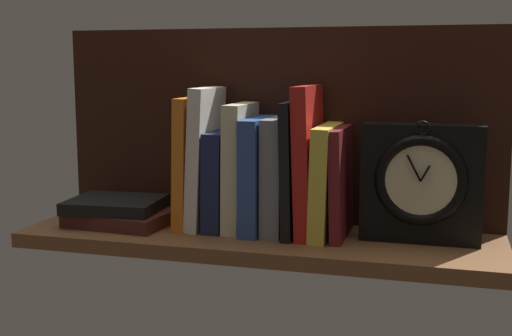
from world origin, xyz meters
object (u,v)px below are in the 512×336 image
object	(u,v)px
book_cream_twain	(240,167)
book_white_catcher	(205,158)
book_black_skeptic	(295,168)
book_maroon_dawkins	(341,182)
book_blue_modern	(259,174)
framed_clock	(421,182)
book_stack_side	(118,212)
book_red_requiem	(309,161)
book_navy_bierce	(222,180)
book_gray_chess	(279,175)
book_yellow_seinlanguage	(326,181)
book_orange_pandolfini	(192,162)

from	to	relation	value
book_cream_twain	book_white_catcher	bearing A→B (deg)	180.00
book_black_skeptic	book_maroon_dawkins	xyz separation A→B (cm)	(8.14, 0.00, -2.17)
book_black_skeptic	book_maroon_dawkins	distance (cm)	8.42
book_blue_modern	book_black_skeptic	size ratio (longest dim) A/B	0.87
framed_clock	book_stack_side	size ratio (longest dim) A/B	1.05
book_red_requiem	book_stack_side	distance (cm)	36.65
book_navy_bierce	book_blue_modern	world-z (taller)	book_blue_modern
book_navy_bierce	book_stack_side	bearing A→B (deg)	-171.03
book_navy_bierce	book_red_requiem	bearing A→B (deg)	0.00
book_gray_chess	book_yellow_seinlanguage	bearing A→B (deg)	0.00
book_cream_twain	book_stack_side	bearing A→B (deg)	-172.37
book_navy_bierce	book_yellow_seinlanguage	size ratio (longest dim) A/B	0.92
book_blue_modern	book_red_requiem	bearing A→B (deg)	0.00
book_black_skeptic	book_yellow_seinlanguage	xyz separation A→B (cm)	(5.48, 0.00, -2.01)
book_blue_modern	book_cream_twain	bearing A→B (deg)	180.00
book_navy_bierce	book_black_skeptic	bearing A→B (deg)	0.00
book_blue_modern	book_navy_bierce	bearing A→B (deg)	180.00
book_maroon_dawkins	book_cream_twain	bearing A→B (deg)	180.00
book_red_requiem	book_navy_bierce	bearing A→B (deg)	180.00
book_orange_pandolfini	book_maroon_dawkins	size ratio (longest dim) A/B	1.26
book_navy_bierce	framed_clock	size ratio (longest dim) A/B	0.86
book_cream_twain	framed_clock	bearing A→B (deg)	-0.46
book_red_requiem	book_white_catcher	bearing A→B (deg)	180.00
book_orange_pandolfini	book_yellow_seinlanguage	world-z (taller)	book_orange_pandolfini
book_orange_pandolfini	book_black_skeptic	distance (cm)	19.04
book_cream_twain	book_stack_side	xyz separation A→B (cm)	(-22.65, -3.03, -8.86)
book_orange_pandolfini	book_yellow_seinlanguage	bearing A→B (deg)	0.00
book_yellow_seinlanguage	book_maroon_dawkins	xyz separation A→B (cm)	(2.66, 0.00, -0.16)
book_navy_bierce	book_maroon_dawkins	bearing A→B (deg)	0.00
book_orange_pandolfini	book_maroon_dawkins	distance (cm)	27.28
book_blue_modern	book_gray_chess	distance (cm)	3.64
book_navy_bierce	book_stack_side	distance (cm)	20.49
book_cream_twain	book_maroon_dawkins	bearing A→B (deg)	0.00
framed_clock	book_maroon_dawkins	bearing A→B (deg)	178.91
book_gray_chess	book_maroon_dawkins	xyz separation A→B (cm)	(11.00, 0.00, -0.73)
book_blue_modern	framed_clock	world-z (taller)	framed_clock
book_cream_twain	book_red_requiem	size ratio (longest dim) A/B	0.87
book_white_catcher	book_yellow_seinlanguage	world-z (taller)	book_white_catcher
book_red_requiem	framed_clock	size ratio (longest dim) A/B	1.26
book_gray_chess	framed_clock	distance (cm)	24.21
book_gray_chess	framed_clock	bearing A→B (deg)	-0.59
framed_clock	book_stack_side	world-z (taller)	framed_clock
framed_clock	book_red_requiem	bearing A→B (deg)	179.24
book_orange_pandolfini	book_cream_twain	xyz separation A→B (cm)	(9.15, 0.00, -0.51)
book_orange_pandolfini	book_cream_twain	distance (cm)	9.16
book_blue_modern	book_stack_side	bearing A→B (deg)	-173.35
book_black_skeptic	book_stack_side	xyz separation A→B (cm)	(-32.53, -3.03, -9.16)
book_blue_modern	book_black_skeptic	world-z (taller)	book_black_skeptic
book_cream_twain	book_blue_modern	bearing A→B (deg)	0.00
book_black_skeptic	framed_clock	size ratio (longest dim) A/B	1.13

